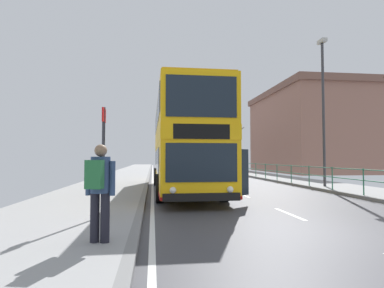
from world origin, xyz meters
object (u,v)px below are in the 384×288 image
(background_bus_far_lane, at_px, (209,157))
(pedestrian_with_backpack, at_px, (100,185))
(bare_tree_far_01, at_px, (220,147))
(double_decker_bus_main, at_px, (183,144))
(background_building_00, at_px, (317,131))
(bus_stop_sign_near, at_px, (103,149))
(bare_tree_far_02, at_px, (234,146))
(street_lamp_far_side, at_px, (323,101))

(background_bus_far_lane, bearing_deg, pedestrian_with_backpack, -103.51)
(pedestrian_with_backpack, relative_size, bare_tree_far_01, 0.29)
(double_decker_bus_main, bearing_deg, background_building_00, 48.07)
(double_decker_bus_main, relative_size, background_building_00, 0.73)
(double_decker_bus_main, relative_size, background_bus_far_lane, 1.12)
(bus_stop_sign_near, relative_size, background_building_00, 0.18)
(bare_tree_far_02, relative_size, background_building_00, 0.37)
(bus_stop_sign_near, bearing_deg, bare_tree_far_02, 68.74)
(double_decker_bus_main, xyz_separation_m, pedestrian_with_backpack, (-2.37, -9.33, -1.17))
(double_decker_bus_main, height_order, pedestrian_with_backpack, double_decker_bus_main)
(pedestrian_with_backpack, bearing_deg, double_decker_bus_main, 75.74)
(double_decker_bus_main, height_order, bare_tree_far_02, bare_tree_far_02)
(bus_stop_sign_near, relative_size, bare_tree_far_02, 0.48)
(pedestrian_with_backpack, relative_size, bus_stop_sign_near, 0.62)
(background_bus_far_lane, height_order, bare_tree_far_02, bare_tree_far_02)
(background_bus_far_lane, height_order, bus_stop_sign_near, background_bus_far_lane)
(bare_tree_far_02, height_order, background_building_00, background_building_00)
(pedestrian_with_backpack, bearing_deg, bare_tree_far_02, 70.94)
(background_bus_far_lane, relative_size, bare_tree_far_02, 1.76)
(pedestrian_with_backpack, bearing_deg, background_bus_far_lane, 76.49)
(pedestrian_with_backpack, xyz_separation_m, bare_tree_far_01, (10.50, 38.37, 2.05))
(background_bus_far_lane, bearing_deg, double_decker_bus_main, -103.21)
(bus_stop_sign_near, height_order, bare_tree_far_01, bare_tree_far_01)
(background_building_00, bearing_deg, bus_stop_sign_near, -127.69)
(street_lamp_far_side, xyz_separation_m, bare_tree_far_01, (0.52, 28.44, -1.51))
(bare_tree_far_02, bearing_deg, bus_stop_sign_near, -111.26)
(double_decker_bus_main, relative_size, bare_tree_far_02, 1.98)
(double_decker_bus_main, bearing_deg, bus_stop_sign_near, -111.74)
(bus_stop_sign_near, xyz_separation_m, street_lamp_far_side, (10.31, 7.38, 2.85))
(double_decker_bus_main, xyz_separation_m, bus_stop_sign_near, (-2.70, -6.78, -0.47))
(pedestrian_with_backpack, distance_m, bare_tree_far_01, 39.84)
(background_bus_far_lane, distance_m, bus_stop_sign_near, 30.76)
(bare_tree_far_02, bearing_deg, street_lamp_far_side, -91.58)
(double_decker_bus_main, bearing_deg, bare_tree_far_02, 68.90)
(bus_stop_sign_near, xyz_separation_m, background_building_00, (20.81, 26.93, 3.03))
(background_bus_far_lane, relative_size, bare_tree_far_01, 1.76)
(bus_stop_sign_near, bearing_deg, double_decker_bus_main, 68.26)
(street_lamp_far_side, height_order, background_building_00, background_building_00)
(pedestrian_with_backpack, distance_m, bare_tree_far_02, 32.35)
(pedestrian_with_backpack, bearing_deg, bus_stop_sign_near, 97.40)
(background_bus_far_lane, bearing_deg, bare_tree_far_02, -31.56)
(pedestrian_with_backpack, height_order, bare_tree_far_01, bare_tree_far_01)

